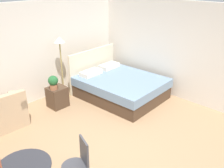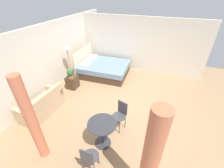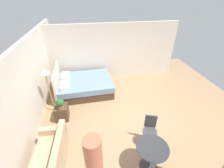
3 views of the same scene
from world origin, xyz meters
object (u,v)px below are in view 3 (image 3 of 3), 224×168
(couch, at_px, (51,159))
(potted_plant, at_px, (60,104))
(nightstand, at_px, (62,112))
(cafe_chair_near_window, at_px, (150,127))
(balcony_table, at_px, (151,153))
(floor_lamp, at_px, (47,80))
(bed, at_px, (84,85))

(couch, xyz_separation_m, potted_plant, (1.55, -0.11, 0.42))
(nightstand, height_order, potted_plant, potted_plant)
(cafe_chair_near_window, bearing_deg, nightstand, 61.84)
(couch, relative_size, balcony_table, 1.97)
(nightstand, bearing_deg, potted_plant, -159.59)
(potted_plant, height_order, floor_lamp, floor_lamp)
(couch, bearing_deg, balcony_table, -100.12)
(potted_plant, bearing_deg, floor_lamp, 34.44)
(bed, bearing_deg, cafe_chair_near_window, -148.33)
(nightstand, relative_size, floor_lamp, 0.31)
(potted_plant, bearing_deg, couch, 175.81)
(potted_plant, bearing_deg, bed, -23.74)
(bed, distance_m, balcony_table, 3.87)
(cafe_chair_near_window, bearing_deg, potted_plant, 63.31)
(cafe_chair_near_window, bearing_deg, floor_lamp, 57.97)
(floor_lamp, xyz_separation_m, cafe_chair_near_window, (-1.77, -2.83, -0.75))
(nightstand, distance_m, balcony_table, 3.05)
(cafe_chair_near_window, bearing_deg, balcony_table, 160.15)
(nightstand, xyz_separation_m, balcony_table, (-2.06, -2.24, 0.27))
(bed, relative_size, balcony_table, 2.97)
(couch, bearing_deg, floor_lamp, 6.86)
(bed, xyz_separation_m, nightstand, (-1.51, 0.74, -0.04))
(couch, xyz_separation_m, nightstand, (1.65, -0.08, -0.04))
(potted_plant, distance_m, cafe_chair_near_window, 2.76)
(potted_plant, xyz_separation_m, cafe_chair_near_window, (-1.24, -2.46, -0.17))
(nightstand, relative_size, potted_plant, 1.49)
(couch, xyz_separation_m, floor_lamp, (2.08, 0.25, 1.00))
(balcony_table, bearing_deg, nightstand, 47.36)
(couch, height_order, potted_plant, potted_plant)
(bed, relative_size, floor_lamp, 1.34)
(couch, distance_m, cafe_chair_near_window, 2.61)
(bed, height_order, cafe_chair_near_window, bed)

